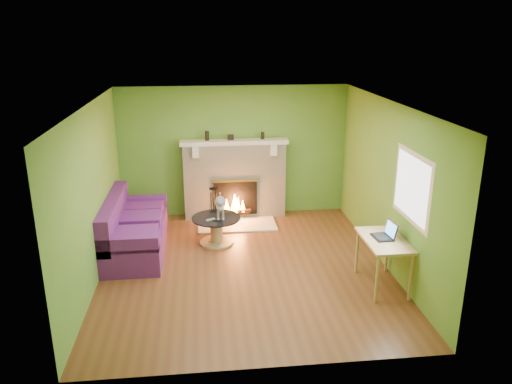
{
  "coord_description": "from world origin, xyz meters",
  "views": [
    {
      "loc": [
        -0.63,
        -7.17,
        3.64
      ],
      "look_at": [
        0.22,
        0.4,
        1.13
      ],
      "focal_mm": 35.0,
      "sensor_mm": 36.0,
      "label": 1
    }
  ],
  "objects_px": {
    "cat": "(220,205)",
    "coffee_table": "(216,228)",
    "desk": "(384,245)",
    "sofa": "(132,231)"
  },
  "relations": [
    {
      "from": "cat",
      "to": "coffee_table",
      "type": "bearing_deg",
      "value": -146.13
    },
    {
      "from": "desk",
      "to": "cat",
      "type": "distance_m",
      "value": 2.96
    },
    {
      "from": "desk",
      "to": "coffee_table",
      "type": "bearing_deg",
      "value": 142.43
    },
    {
      "from": "desk",
      "to": "cat",
      "type": "xyz_separation_m",
      "value": [
        -2.29,
        1.87,
        0.04
      ]
    },
    {
      "from": "desk",
      "to": "sofa",
      "type": "bearing_deg",
      "value": 156.41
    },
    {
      "from": "sofa",
      "to": "desk",
      "type": "distance_m",
      "value": 4.16
    },
    {
      "from": "coffee_table",
      "to": "cat",
      "type": "relative_size",
      "value": 1.28
    },
    {
      "from": "coffee_table",
      "to": "desk",
      "type": "bearing_deg",
      "value": -37.57
    },
    {
      "from": "cat",
      "to": "desk",
      "type": "bearing_deg",
      "value": -37.41
    },
    {
      "from": "sofa",
      "to": "cat",
      "type": "relative_size",
      "value": 3.15
    }
  ]
}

